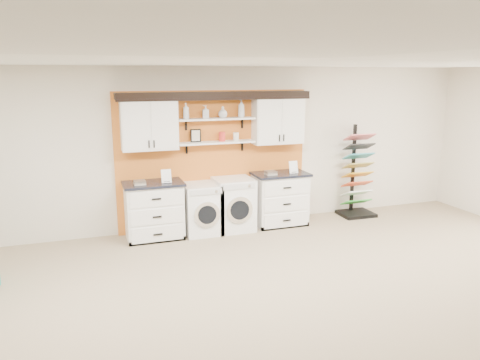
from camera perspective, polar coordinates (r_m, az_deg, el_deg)
name	(u,v)px	position (r m, az deg, el deg)	size (l,w,h in m)	color
floor	(322,339)	(5.15, 9.94, -18.54)	(10.00, 10.00, 0.00)	#998567
ceiling	(334,58)	(4.42, 11.36, 14.35)	(10.00, 10.00, 0.00)	white
wall_back	(213,148)	(8.22, -3.27, 3.89)	(10.00, 10.00, 0.00)	beige
accent_panel	(214,160)	(8.22, -3.18, 2.48)	(3.40, 0.07, 2.40)	#CB6922
upper_cabinet_left	(149,124)	(7.73, -11.03, 6.70)	(0.90, 0.35, 0.84)	white
upper_cabinet_right	(278,120)	(8.35, 4.62, 7.32)	(0.90, 0.35, 0.84)	white
shelf_lower	(216,142)	(8.01, -2.89, 4.60)	(1.32, 0.28, 0.03)	white
shelf_upper	(216,119)	(7.97, -2.92, 7.45)	(1.32, 0.28, 0.03)	white
crown_molding	(216,95)	(7.95, -2.98, 10.31)	(3.30, 0.41, 0.13)	black
picture_frame	(196,136)	(7.95, -5.43, 5.41)	(0.18, 0.02, 0.22)	black
canister_red	(222,137)	(8.03, -2.21, 5.31)	(0.11, 0.11, 0.16)	red
canister_cream	(236,137)	(8.10, -0.51, 5.32)	(0.10, 0.10, 0.14)	silver
base_cabinet_left	(154,210)	(7.85, -10.43, -3.66)	(0.97, 0.66, 0.95)	white
base_cabinet_right	(280,199)	(8.46, 4.87, -2.28)	(0.97, 0.66, 0.95)	white
washer	(202,208)	(8.01, -4.67, -3.48)	(0.62, 0.71, 0.86)	white
dryer	(233,204)	(8.15, -0.82, -2.95)	(0.65, 0.71, 0.91)	white
sample_rack	(357,188)	(9.24, 14.02, -0.90)	(0.65, 0.54, 1.74)	black
soap_bottle_a	(186,111)	(7.83, -6.60, 8.37)	(0.10, 0.10, 0.26)	silver
soap_bottle_b	(206,112)	(7.91, -4.21, 8.29)	(0.10, 0.10, 0.22)	silver
soap_bottle_c	(223,112)	(7.99, -2.11, 8.28)	(0.15, 0.15, 0.19)	silver
soap_bottle_d	(241,108)	(8.09, 0.16, 8.71)	(0.11, 0.12, 0.30)	silver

